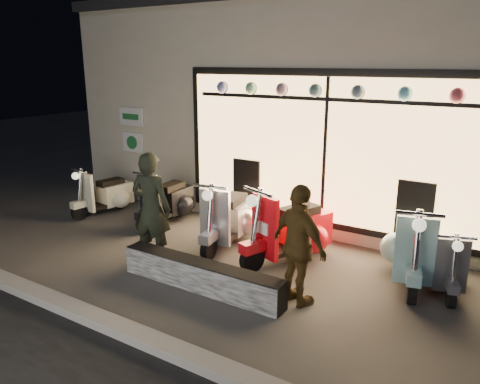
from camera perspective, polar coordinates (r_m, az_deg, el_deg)
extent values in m
plane|color=#383533|center=(7.06, -2.48, -9.39)|extent=(40.00, 40.00, 0.00)
cube|color=slate|center=(5.70, -14.43, -15.81)|extent=(40.00, 0.25, 0.12)
cube|color=beige|center=(10.92, 12.69, 10.13)|extent=(10.00, 6.00, 4.00)
cube|color=black|center=(10.93, 13.40, 21.14)|extent=(10.20, 6.20, 0.20)
cube|color=black|center=(7.90, 10.47, 4.93)|extent=(5.45, 0.06, 2.65)
cube|color=#FFBF6B|center=(7.86, 10.36, 4.89)|extent=(5.20, 0.04, 2.40)
cube|color=black|center=(7.71, 10.56, 11.06)|extent=(4.90, 0.06, 0.06)
cube|color=white|center=(10.28, -13.11, 8.94)|extent=(0.65, 0.04, 0.38)
cube|color=white|center=(10.36, -12.92, 5.92)|extent=(0.55, 0.04, 0.42)
cube|color=black|center=(6.42, -4.76, -10.13)|extent=(2.47, 0.28, 0.40)
cylinder|color=black|center=(7.32, -3.83, -6.85)|extent=(0.16, 0.39, 0.37)
cylinder|color=black|center=(8.24, -0.28, -4.18)|extent=(0.18, 0.39, 0.37)
cube|color=silver|center=(7.36, -3.06, -3.14)|extent=(0.51, 0.15, 0.90)
cube|color=silver|center=(8.07, -0.60, -2.88)|extent=(0.57, 0.83, 0.51)
cube|color=black|center=(7.88, -0.94, -1.00)|extent=(0.39, 0.65, 0.13)
sphere|color=#FFF2CC|center=(7.03, -4.00, -0.42)|extent=(0.19, 0.19, 0.16)
cylinder|color=black|center=(6.90, 1.48, -8.20)|extent=(0.25, 0.41, 0.39)
cylinder|color=black|center=(7.61, 8.32, -6.02)|extent=(0.27, 0.41, 0.39)
cube|color=red|center=(6.88, 3.09, -4.29)|extent=(0.52, 0.26, 0.94)
cube|color=red|center=(7.45, 7.77, -4.50)|extent=(0.74, 0.92, 0.53)
cube|color=black|center=(7.27, 7.21, -2.32)|extent=(0.53, 0.72, 0.14)
sphere|color=#FFF2CC|center=(6.58, 1.45, -1.08)|extent=(0.22, 0.22, 0.17)
cylinder|color=black|center=(8.60, -11.58, -3.77)|extent=(0.12, 0.35, 0.34)
cylinder|color=black|center=(9.34, -7.55, -1.99)|extent=(0.14, 0.35, 0.34)
cube|color=black|center=(8.63, -10.81, -0.89)|extent=(0.47, 0.09, 0.83)
cube|color=black|center=(9.20, -7.97, -0.90)|extent=(0.46, 0.73, 0.47)
cube|color=black|center=(9.05, -8.43, 0.66)|extent=(0.31, 0.58, 0.12)
sphere|color=#FFF2CC|center=(8.36, -11.92, 1.32)|extent=(0.16, 0.16, 0.15)
cylinder|color=black|center=(9.60, -18.99, -2.34)|extent=(0.14, 0.33, 0.32)
cylinder|color=black|center=(10.07, -14.45, -1.14)|extent=(0.16, 0.33, 0.32)
cube|color=beige|center=(9.59, -18.18, -0.01)|extent=(0.43, 0.13, 0.76)
cube|color=beige|center=(9.96, -14.97, -0.18)|extent=(0.49, 0.70, 0.43)
cube|color=black|center=(9.85, -15.52, 1.16)|extent=(0.34, 0.55, 0.11)
sphere|color=#FFF2CC|center=(9.41, -19.43, 1.86)|extent=(0.16, 0.16, 0.14)
cylinder|color=black|center=(6.44, 20.25, -11.11)|extent=(0.20, 0.40, 0.38)
cylinder|color=black|center=(7.46, 20.07, -7.35)|extent=(0.22, 0.40, 0.38)
cube|color=#84B7BC|center=(6.48, 20.57, -6.75)|extent=(0.52, 0.20, 0.92)
cube|color=#84B7BC|center=(7.27, 20.26, -5.97)|extent=(0.64, 0.87, 0.51)
cube|color=black|center=(7.06, 20.51, -3.93)|extent=(0.45, 0.68, 0.13)
sphere|color=#FFF2CC|center=(6.10, 21.02, -3.81)|extent=(0.20, 0.20, 0.17)
cylinder|color=black|center=(6.55, 24.31, -11.54)|extent=(0.18, 0.31, 0.30)
cylinder|color=black|center=(7.32, 23.16, -8.49)|extent=(0.19, 0.31, 0.30)
cube|color=#505257|center=(6.57, 24.38, -8.18)|extent=(0.40, 0.18, 0.71)
cube|color=#505257|center=(7.17, 23.42, -7.43)|extent=(0.54, 0.69, 0.40)
cube|color=black|center=(7.01, 23.74, -5.86)|extent=(0.39, 0.54, 0.10)
sphere|color=#FFF2CC|center=(6.27, 25.02, -6.02)|extent=(0.17, 0.17, 0.13)
imported|color=black|center=(7.15, -10.75, -1.95)|extent=(0.70, 0.53, 1.72)
imported|color=brown|center=(5.87, 7.22, -6.53)|extent=(0.99, 0.72, 1.57)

